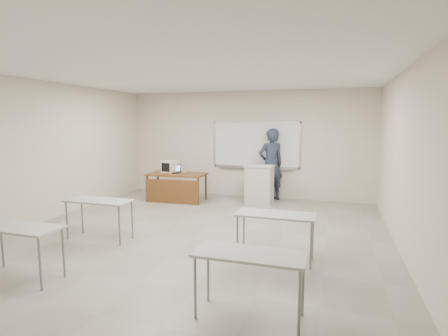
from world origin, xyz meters
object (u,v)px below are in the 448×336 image
(crt_monitor, at_px, (170,167))
(keyboard, at_px, (264,166))
(presenter, at_px, (271,164))
(instructor_desk, at_px, (175,181))
(podium, at_px, (259,184))
(laptop, at_px, (175,171))
(mouse, at_px, (184,173))
(whiteboard, at_px, (256,145))

(crt_monitor, height_order, keyboard, crt_monitor)
(crt_monitor, distance_m, presenter, 2.76)
(keyboard, bearing_deg, instructor_desk, -169.59)
(podium, bearing_deg, instructor_desk, -164.52)
(laptop, height_order, keyboard, keyboard)
(mouse, bearing_deg, crt_monitor, 163.17)
(laptop, distance_m, presenter, 2.64)
(instructor_desk, distance_m, presenter, 2.64)
(podium, bearing_deg, keyboard, -35.54)
(crt_monitor, relative_size, keyboard, 0.96)
(whiteboard, distance_m, laptop, 2.39)
(laptop, distance_m, mouse, 0.30)
(podium, xyz_separation_m, mouse, (-2.00, -0.32, 0.26))
(whiteboard, distance_m, mouse, 2.16)
(crt_monitor, relative_size, laptop, 1.35)
(whiteboard, height_order, instructor_desk, whiteboard)
(podium, distance_m, keyboard, 0.55)
(laptop, height_order, mouse, laptop)
(mouse, distance_m, keyboard, 2.17)
(presenter, bearing_deg, mouse, -13.70)
(crt_monitor, distance_m, mouse, 0.48)
(presenter, bearing_deg, instructor_desk, -11.94)
(instructor_desk, xyz_separation_m, podium, (2.20, 0.48, -0.05))
(podium, bearing_deg, whiteboard, 112.64)
(whiteboard, height_order, presenter, whiteboard)
(instructor_desk, bearing_deg, mouse, 36.19)
(whiteboard, relative_size, presenter, 1.26)
(instructor_desk, bearing_deg, crt_monitor, 133.62)
(crt_monitor, xyz_separation_m, presenter, (2.65, 0.77, 0.07))
(podium, bearing_deg, mouse, -167.79)
(whiteboard, bearing_deg, mouse, -147.79)
(crt_monitor, height_order, presenter, presenter)
(whiteboard, height_order, podium, whiteboard)
(crt_monitor, bearing_deg, mouse, 3.03)
(podium, height_order, presenter, presenter)
(crt_monitor, height_order, mouse, crt_monitor)
(whiteboard, xyz_separation_m, podium, (0.27, -0.77, -0.97))
(instructor_desk, distance_m, mouse, 0.33)
(whiteboard, distance_m, keyboard, 1.09)
(instructor_desk, bearing_deg, whiteboard, 30.12)
(whiteboard, bearing_deg, instructor_desk, -147.03)
(laptop, bearing_deg, mouse, -3.75)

